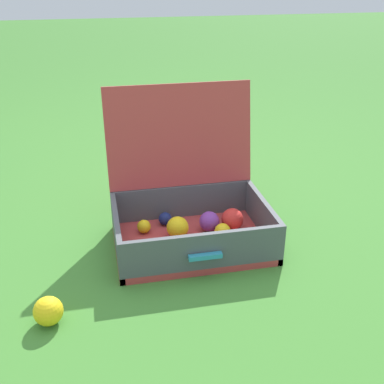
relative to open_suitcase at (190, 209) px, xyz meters
The scene contains 3 objects.
ground_plane 0.13m from the open_suitcase, 125.07° to the right, with size 16.00×16.00×0.00m, color #3D7A2D.
open_suitcase is the anchor object (origin of this frame).
stray_ball_on_grass 0.62m from the open_suitcase, 142.34° to the right, with size 0.08×0.08×0.08m, color yellow.
Camera 1 is at (-0.29, -1.47, 0.93)m, focal length 44.71 mm.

